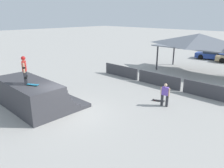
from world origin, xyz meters
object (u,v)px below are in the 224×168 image
skater_on_deck (24,68)px  skateboard_on_deck (33,85)px  bystander_walking (165,94)px  parked_car_blue (212,55)px  skateboard_on_ground (158,100)px

skater_on_deck → skateboard_on_deck: 1.06m
bystander_walking → parked_car_blue: bearing=-88.8°
skater_on_deck → skateboard_on_ground: 8.82m
skater_on_deck → bystander_walking: skater_on_deck is taller
bystander_walking → skateboard_on_ground: bearing=-41.4°
parked_car_blue → skater_on_deck: bearing=-103.8°
bystander_walking → skateboard_on_ground: bystander_walking is taller
skater_on_deck → parked_car_blue: skater_on_deck is taller
parked_car_blue → bystander_walking: bearing=-88.1°
skateboard_on_deck → skateboard_on_ground: size_ratio=0.96×
skateboard_on_deck → skateboard_on_ground: 8.20m
skateboard_on_ground → parked_car_blue: 17.99m
skateboard_on_ground → parked_car_blue: size_ratio=0.19×
skater_on_deck → parked_car_blue: size_ratio=0.38×
skateboard_on_ground → bystander_walking: bearing=123.8°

